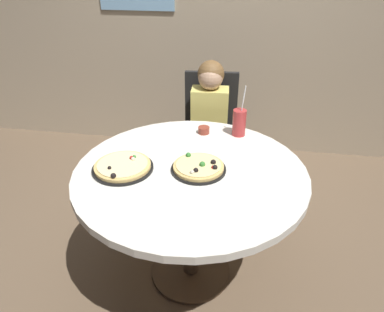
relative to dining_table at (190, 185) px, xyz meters
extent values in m
plane|color=brown|center=(0.00, 0.00, -0.65)|extent=(8.00, 8.00, 0.00)
cylinder|color=silver|center=(0.00, 0.00, 0.08)|extent=(1.19, 1.19, 0.04)
cylinder|color=#4C3826|center=(0.00, 0.00, -0.28)|extent=(0.09, 0.09, 0.69)
cylinder|color=#4C3826|center=(0.00, 0.00, -0.64)|extent=(0.48, 0.48, 0.02)
cube|color=black|center=(0.00, 0.85, -0.22)|extent=(0.43, 0.43, 0.04)
cube|color=black|center=(-0.01, 1.03, 0.04)|extent=(0.40, 0.07, 0.52)
cylinder|color=black|center=(-0.16, 0.67, -0.44)|extent=(0.04, 0.04, 0.41)
cylinder|color=black|center=(0.18, 0.69, -0.44)|extent=(0.04, 0.04, 0.41)
cylinder|color=black|center=(-0.18, 1.01, -0.44)|extent=(0.04, 0.04, 0.41)
cylinder|color=black|center=(0.16, 1.03, -0.44)|extent=(0.04, 0.04, 0.41)
cube|color=#3F4766|center=(0.01, 0.69, -0.42)|extent=(0.26, 0.34, 0.45)
cube|color=#D8CC66|center=(0.00, 0.83, 0.02)|extent=(0.27, 0.18, 0.44)
sphere|color=tan|center=(0.00, 0.83, 0.32)|extent=(0.17, 0.17, 0.17)
sphere|color=brown|center=(0.00, 0.85, 0.34)|extent=(0.18, 0.18, 0.18)
cylinder|color=black|center=(0.04, 0.00, 0.11)|extent=(0.28, 0.28, 0.01)
cylinder|color=#D8B266|center=(0.04, 0.00, 0.12)|extent=(0.26, 0.26, 0.02)
cylinder|color=beige|center=(0.04, 0.00, 0.13)|extent=(0.23, 0.23, 0.01)
sphere|color=#387F33|center=(-0.02, 0.07, 0.14)|extent=(0.03, 0.03, 0.03)
sphere|color=#387F33|center=(0.06, -0.01, 0.14)|extent=(0.03, 0.03, 0.03)
sphere|color=#B2231E|center=(0.12, -0.02, 0.14)|extent=(0.02, 0.02, 0.02)
sphere|color=black|center=(0.11, 0.02, 0.14)|extent=(0.03, 0.03, 0.03)
sphere|color=beige|center=(0.02, -0.08, 0.14)|extent=(0.02, 0.02, 0.02)
sphere|color=black|center=(0.04, -0.07, 0.14)|extent=(0.03, 0.03, 0.03)
sphere|color=black|center=(0.13, -0.02, 0.14)|extent=(0.03, 0.03, 0.03)
cylinder|color=black|center=(-0.34, -0.06, 0.11)|extent=(0.31, 0.31, 0.01)
cylinder|color=#D8B266|center=(-0.34, -0.06, 0.12)|extent=(0.29, 0.29, 0.02)
cylinder|color=beige|center=(-0.34, -0.06, 0.13)|extent=(0.26, 0.26, 0.01)
sphere|color=beige|center=(-0.30, -0.01, 0.14)|extent=(0.02, 0.02, 0.02)
sphere|color=black|center=(-0.34, -0.18, 0.14)|extent=(0.03, 0.03, 0.03)
sphere|color=black|center=(-0.39, -0.11, 0.14)|extent=(0.02, 0.02, 0.02)
sphere|color=#387F33|center=(-0.30, 0.01, 0.14)|extent=(0.02, 0.02, 0.02)
sphere|color=#B2231E|center=(-0.31, 0.00, 0.14)|extent=(0.02, 0.02, 0.02)
cylinder|color=#B73333|center=(0.22, 0.43, 0.18)|extent=(0.08, 0.08, 0.16)
cylinder|color=white|center=(0.23, 0.43, 0.30)|extent=(0.03, 0.02, 0.22)
cylinder|color=brown|center=(0.01, 0.42, 0.12)|extent=(0.07, 0.07, 0.04)
camera|label=1|loc=(0.25, -1.47, 1.05)|focal=32.52mm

